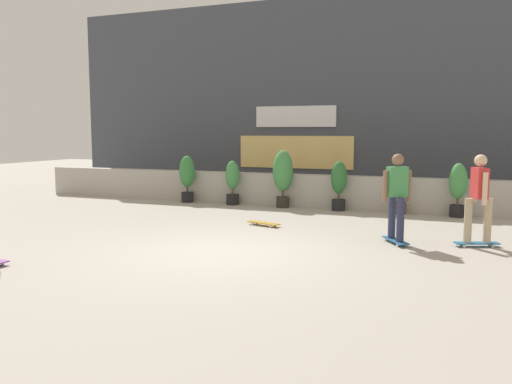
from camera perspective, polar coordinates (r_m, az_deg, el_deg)
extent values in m
plane|color=#A8A093|center=(9.42, -3.37, -6.42)|extent=(48.00, 48.00, 0.00)
cube|color=#B2ADA3|center=(14.93, 6.35, 0.13)|extent=(18.00, 0.40, 0.90)
cube|color=#424751|center=(18.76, 9.72, 9.95)|extent=(20.00, 2.00, 6.50)
cube|color=white|center=(18.11, 4.25, 8.09)|extent=(2.80, 0.08, 0.70)
cube|color=#F2CC72|center=(18.13, 4.22, 4.29)|extent=(4.00, 0.06, 1.10)
cylinder|color=black|center=(15.97, -7.37, -0.55)|extent=(0.36, 0.36, 0.30)
cylinder|color=brown|center=(15.95, -7.38, 0.25)|extent=(0.06, 0.06, 0.15)
ellipsoid|color=#387F3D|center=(15.90, -7.41, 2.20)|extent=(0.46, 0.46, 0.94)
cylinder|color=black|center=(15.32, -2.53, -0.81)|extent=(0.36, 0.36, 0.30)
cylinder|color=brown|center=(15.29, -2.53, 0.03)|extent=(0.06, 0.06, 0.15)
ellipsoid|color=#428C47|center=(15.24, -2.54, 1.84)|extent=(0.40, 0.40, 0.82)
cylinder|color=#2D2823|center=(14.77, 2.88, -1.08)|extent=(0.36, 0.36, 0.30)
cylinder|color=brown|center=(14.74, 2.89, -0.22)|extent=(0.06, 0.06, 0.15)
ellipsoid|color=#428C47|center=(14.68, 2.90, 2.28)|extent=(0.56, 0.56, 1.14)
cylinder|color=black|center=(14.35, 8.84, -1.38)|extent=(0.36, 0.36, 0.30)
cylinder|color=brown|center=(14.32, 8.86, -0.49)|extent=(0.06, 0.06, 0.15)
ellipsoid|color=#2D6B33|center=(14.27, 8.90, 1.55)|extent=(0.43, 0.43, 0.87)
cylinder|color=brown|center=(14.09, 15.08, -1.67)|extent=(0.36, 0.36, 0.30)
cylinder|color=brown|center=(14.06, 15.11, -0.77)|extent=(0.06, 0.06, 0.15)
ellipsoid|color=#387F3D|center=(14.01, 15.16, 1.11)|extent=(0.38, 0.38, 0.77)
cylinder|color=black|center=(14.01, 20.76, -1.92)|extent=(0.36, 0.36, 0.30)
cylinder|color=brown|center=(13.98, 20.80, -1.01)|extent=(0.06, 0.06, 0.15)
ellipsoid|color=#428C47|center=(13.93, 20.89, 1.10)|extent=(0.43, 0.43, 0.88)
cylinder|color=silver|center=(9.43, -25.57, -6.88)|extent=(0.06, 0.03, 0.06)
cube|color=#266699|center=(10.39, 14.74, -5.03)|extent=(0.59, 0.78, 0.02)
cylinder|color=silver|center=(10.60, 13.74, -4.99)|extent=(0.06, 0.06, 0.06)
cylinder|color=silver|center=(10.66, 14.53, -4.94)|extent=(0.06, 0.06, 0.06)
cylinder|color=silver|center=(10.13, 14.95, -5.55)|extent=(0.06, 0.06, 0.06)
cylinder|color=silver|center=(10.20, 15.76, -5.49)|extent=(0.06, 0.06, 0.06)
cylinder|color=#282D4C|center=(10.48, 14.39, -2.59)|extent=(0.14, 0.14, 0.82)
cylinder|color=#282D4C|center=(10.16, 15.24, -2.90)|extent=(0.14, 0.14, 0.82)
cube|color=#3F8C4C|center=(10.23, 14.92, 1.07)|extent=(0.41, 0.36, 0.56)
sphere|color=brown|center=(10.20, 14.99, 3.37)|extent=(0.22, 0.22, 0.22)
cylinder|color=brown|center=(10.14, 13.71, 0.61)|extent=(0.09, 0.09, 0.58)
cylinder|color=brown|center=(10.34, 16.08, 0.65)|extent=(0.09, 0.09, 0.58)
cube|color=#266699|center=(10.61, 22.61, -5.09)|extent=(0.82, 0.48, 0.02)
cylinder|color=silver|center=(10.45, 21.45, -5.42)|extent=(0.06, 0.05, 0.06)
cylinder|color=silver|center=(10.59, 21.13, -5.25)|extent=(0.06, 0.05, 0.06)
cylinder|color=silver|center=(10.65, 24.07, -5.32)|extent=(0.06, 0.05, 0.06)
cylinder|color=silver|center=(10.79, 23.72, -5.15)|extent=(0.06, 0.05, 0.06)
cylinder|color=tan|center=(10.47, 21.80, -2.86)|extent=(0.14, 0.14, 0.82)
cylinder|color=tan|center=(10.61, 23.61, -2.83)|extent=(0.14, 0.14, 0.82)
cube|color=red|center=(10.45, 22.88, 0.89)|extent=(0.32, 0.41, 0.56)
sphere|color=beige|center=(10.42, 22.98, 3.13)|extent=(0.22, 0.22, 0.22)
cylinder|color=beige|center=(10.24, 23.37, 0.31)|extent=(0.09, 0.09, 0.58)
cylinder|color=beige|center=(10.67, 22.38, 0.59)|extent=(0.09, 0.09, 0.58)
cube|color=#BF8C26|center=(11.91, 0.82, -3.34)|extent=(0.82, 0.43, 0.02)
cylinder|color=silver|center=(11.83, 2.06, -3.60)|extent=(0.06, 0.05, 0.06)
cylinder|color=silver|center=(11.70, 1.59, -3.71)|extent=(0.06, 0.05, 0.06)
cylinder|color=silver|center=(12.14, 0.09, -3.33)|extent=(0.06, 0.05, 0.06)
cylinder|color=silver|center=(12.02, -0.39, -3.43)|extent=(0.06, 0.05, 0.06)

